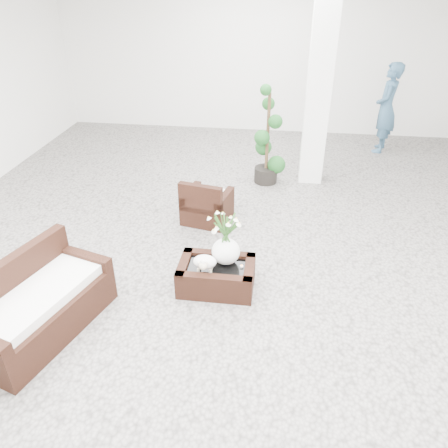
# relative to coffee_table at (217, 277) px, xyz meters

# --- Properties ---
(ground) EXTENTS (11.00, 11.00, 0.00)m
(ground) POSITION_rel_coffee_table_xyz_m (0.03, 0.58, -0.16)
(ground) COLOR gray
(ground) RESTS_ON ground
(column) EXTENTS (0.40, 0.40, 3.50)m
(column) POSITION_rel_coffee_table_xyz_m (1.23, 3.38, 1.59)
(column) COLOR white
(column) RESTS_ON ground
(coffee_table) EXTENTS (0.90, 0.60, 0.31)m
(coffee_table) POSITION_rel_coffee_table_xyz_m (0.00, 0.00, 0.00)
(coffee_table) COLOR black
(coffee_table) RESTS_ON ground
(sheep_figurine) EXTENTS (0.28, 0.23, 0.21)m
(sheep_figurine) POSITION_rel_coffee_table_xyz_m (-0.12, -0.10, 0.26)
(sheep_figurine) COLOR white
(sheep_figurine) RESTS_ON coffee_table
(planter_narcissus) EXTENTS (0.44, 0.44, 0.80)m
(planter_narcissus) POSITION_rel_coffee_table_xyz_m (0.10, 0.10, 0.56)
(planter_narcissus) COLOR white
(planter_narcissus) RESTS_ON coffee_table
(tealight) EXTENTS (0.04, 0.04, 0.03)m
(tealight) POSITION_rel_coffee_table_xyz_m (0.30, 0.02, 0.17)
(tealight) COLOR white
(tealight) RESTS_ON coffee_table
(armchair) EXTENTS (0.78, 0.76, 0.70)m
(armchair) POSITION_rel_coffee_table_xyz_m (-0.39, 1.63, 0.20)
(armchair) COLOR black
(armchair) RESTS_ON ground
(loveseat) EXTENTS (1.17, 1.70, 0.83)m
(loveseat) POSITION_rel_coffee_table_xyz_m (-1.72, -0.97, 0.26)
(loveseat) COLOR black
(loveseat) RESTS_ON ground
(topiary) EXTENTS (0.46, 0.46, 1.72)m
(topiary) POSITION_rel_coffee_table_xyz_m (0.43, 3.14, 0.70)
(topiary) COLOR #154318
(topiary) RESTS_ON ground
(shopper) EXTENTS (0.60, 0.75, 1.81)m
(shopper) POSITION_rel_coffee_table_xyz_m (2.74, 5.06, 0.75)
(shopper) COLOR #345774
(shopper) RESTS_ON ground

